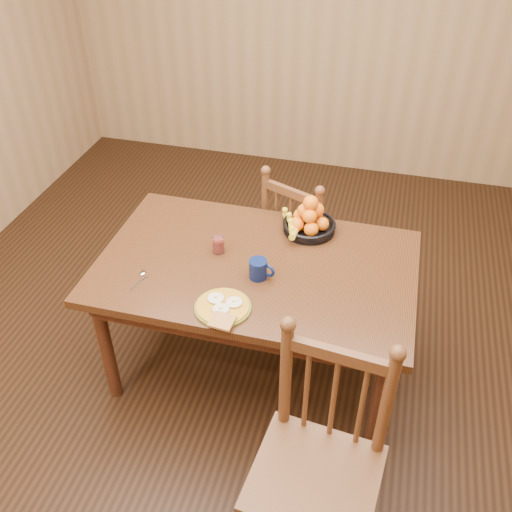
% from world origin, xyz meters
% --- Properties ---
extents(room, '(4.52, 5.02, 2.72)m').
position_xyz_m(room, '(0.00, 0.00, 1.35)').
color(room, black).
rests_on(room, ground).
extents(dining_table, '(1.60, 1.00, 0.75)m').
position_xyz_m(dining_table, '(0.00, 0.00, 0.67)').
color(dining_table, black).
rests_on(dining_table, ground).
extents(chair_far, '(0.57, 0.56, 0.97)m').
position_xyz_m(chair_far, '(0.13, 0.63, 0.47)').
color(chair_far, '#533018').
rests_on(chair_far, ground).
extents(chair_near, '(0.54, 0.52, 1.08)m').
position_xyz_m(chair_near, '(0.49, -0.90, 0.52)').
color(chair_near, '#533018').
rests_on(chair_near, ground).
extents(breakfast_plate, '(0.26, 0.29, 0.04)m').
position_xyz_m(breakfast_plate, '(-0.06, -0.36, 0.76)').
color(breakfast_plate, '#59601E').
rests_on(breakfast_plate, dining_table).
extents(fork, '(0.05, 0.18, 0.00)m').
position_xyz_m(fork, '(-0.04, -0.35, 0.75)').
color(fork, silver).
rests_on(fork, dining_table).
extents(spoon, '(0.05, 0.16, 0.01)m').
position_xyz_m(spoon, '(-0.52, -0.24, 0.75)').
color(spoon, silver).
rests_on(spoon, dining_table).
extents(coffee_mug, '(0.13, 0.09, 0.10)m').
position_xyz_m(coffee_mug, '(0.04, -0.10, 0.80)').
color(coffee_mug, '#0B163F').
rests_on(coffee_mug, dining_table).
extents(juice_glass, '(0.06, 0.06, 0.09)m').
position_xyz_m(juice_glass, '(-0.21, 0.05, 0.79)').
color(juice_glass, silver).
rests_on(juice_glass, dining_table).
extents(fruit_bowl, '(0.32, 0.32, 0.22)m').
position_xyz_m(fruit_bowl, '(0.20, 0.36, 0.82)').
color(fruit_bowl, black).
rests_on(fruit_bowl, dining_table).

